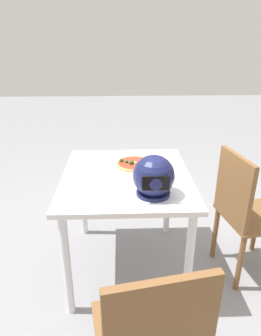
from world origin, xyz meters
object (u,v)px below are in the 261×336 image
at_px(motorcycle_helmet, 154,177).
at_px(chair_side, 243,210).
at_px(dining_table, 126,189).
at_px(pizza, 134,164).

relative_size(motorcycle_helmet, chair_side, 0.26).
bearing_deg(motorcycle_helmet, dining_table, -61.42).
relative_size(pizza, motorcycle_helmet, 1.10).
relative_size(dining_table, chair_side, 1.04).
bearing_deg(chair_side, dining_table, -6.33).
xyz_separation_m(pizza, chair_side, (-0.72, 0.22, -0.25)).
bearing_deg(motorcycle_helmet, pizza, -77.48).
bearing_deg(motorcycle_helmet, chair_side, -163.64).
height_order(pizza, chair_side, chair_side).
distance_m(pizza, motorcycle_helmet, 0.42).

